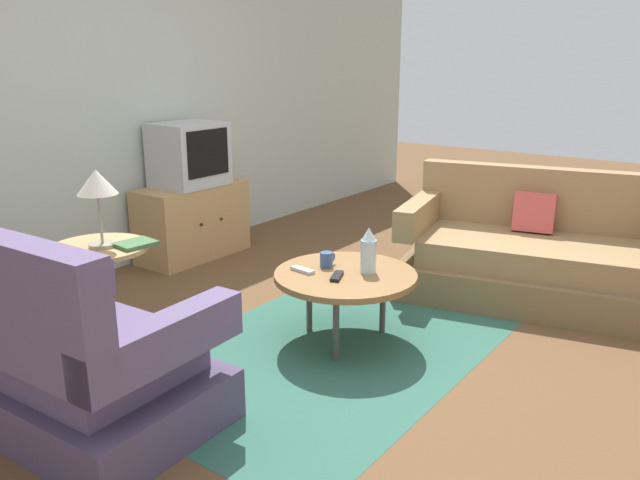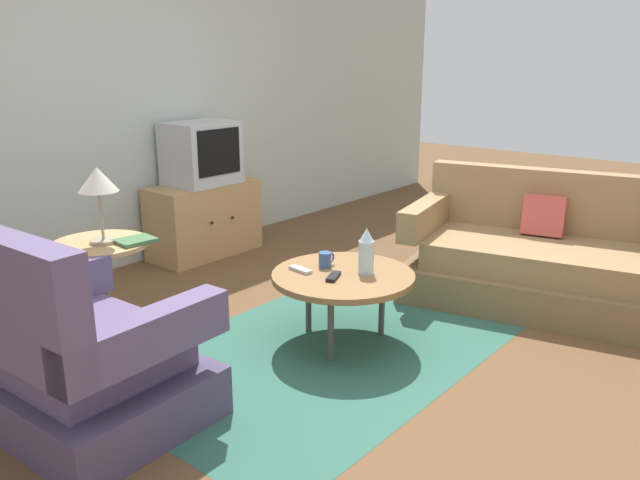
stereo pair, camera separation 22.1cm
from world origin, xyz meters
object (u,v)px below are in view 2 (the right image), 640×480
Objects in this scene: vase at (366,252)px; tv_remote_silver at (300,270)px; side_table at (103,271)px; tv_remote_dark at (333,276)px; couch at (541,261)px; table_lamp at (98,184)px; television at (201,153)px; tv_stand at (204,219)px; mug at (326,260)px; armchair at (77,358)px; coffee_table at (343,278)px; book at (135,241)px.

vase reaches higher than tv_remote_silver.
side_table is 1.30m from tv_remote_dark.
table_lamp is (-2.24, 1.63, 0.66)m from couch.
television reaches higher than vase.
tv_remote_silver is (-0.74, -1.72, 0.13)m from tv_stand.
vase is at bearing -49.87° from tv_remote_dark.
mug is at bearing 28.50° from tv_remote_dark.
side_table is (0.54, 0.63, 0.13)m from armchair.
mug is at bearing -104.79° from tv_remote_silver.
coffee_table is at bearing -49.02° from side_table.
mug is 0.56× the size of book.
tv_remote_silver is (-0.74, -1.72, -0.42)m from television.
couch is 6.99× the size of vase.
tv_remote_dark and tv_remote_silver have the same top height.
television is (1.50, 0.90, 0.41)m from side_table.
television reaches higher than book.
coffee_table is 0.17m from mug.
vase is at bearing -48.60° from table_lamp.
armchair is 2.44× the size of table_lamp.
vase is at bearing -49.16° from side_table.
coffee_table is 3.07× the size of vase.
coffee_table is 1.44m from table_lamp.
couch is 1.56m from mug.
tv_stand is 5.76× the size of tv_remote_dark.
book is (-2.13, 1.50, 0.34)m from couch.
armchair is 1.48m from mug.
table_lamp reaches higher than coffee_table.
tv_remote_dark is at bearing -52.64° from side_table.
couch is 2.03× the size of tv_stand.
television is at bearing -90.00° from tv_stand.
side_table is at bearing 41.10° from couch.
tv_remote_dark is 1.01× the size of tv_remote_silver.
television is (2.04, 1.53, 0.54)m from armchair.
television is at bearing 43.31° from book.
coffee_table is 2.07m from television.
table_lamp is 2.67× the size of tv_remote_silver.
table_lamp reaches higher than book.
table_lamp reaches higher than mug.
side_table is 1.49m from vase.
armchair is at bearing -138.82° from book.
coffee_table is at bearing -107.53° from television.
coffee_table is 0.25m from tv_remote_silver.
tv_remote_silver is (0.75, -0.79, -0.52)m from table_lamp.
side_table is 1.12m from tv_remote_silver.
couch is at bearing -36.05° from table_lamp.
coffee_table is 1.93× the size of table_lamp.
mug is (0.02, 0.15, 0.08)m from coffee_table.
side_table reaches higher than tv_remote_silver.
coffee_table is at bearing -48.41° from table_lamp.
couch is 1.59m from tv_remote_dark.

